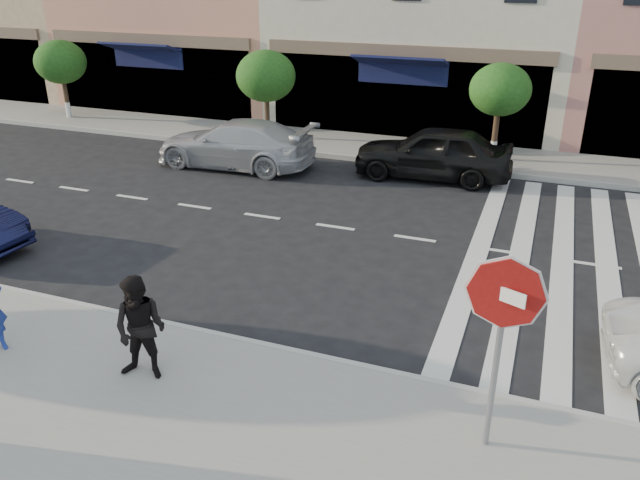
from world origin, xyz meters
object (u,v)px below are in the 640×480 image
Objects in this scene: stop_sign at (503,314)px; car_far_left at (235,144)px; walker at (140,329)px; car_far_mid at (433,152)px.

car_far_left is at bearing 154.35° from stop_sign.
walker is 0.36× the size of car_far_mid.
car_far_mid is at bearing 127.59° from stop_sign.
walker is 0.33× the size of car_far_left.
stop_sign is 0.60× the size of car_far_mid.
car_far_left is at bearing 101.71° from walker.
stop_sign reaches higher than car_far_mid.
stop_sign reaches higher than car_far_left.
car_far_mid is at bearing 98.82° from car_far_left.
car_far_left is (-9.05, 10.22, -1.41)m from stop_sign.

